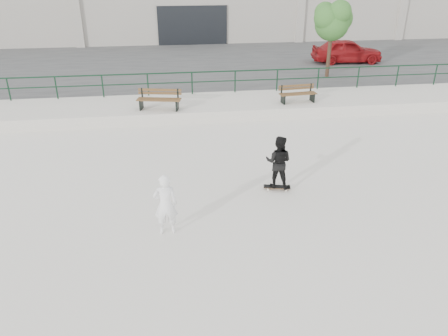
{
  "coord_description": "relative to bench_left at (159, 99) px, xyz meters",
  "views": [
    {
      "loc": [
        -2.25,
        -8.93,
        6.08
      ],
      "look_at": [
        -0.74,
        2.0,
        0.82
      ],
      "focal_mm": 35.0,
      "sensor_mm": 36.0,
      "label": 1
    }
  ],
  "objects": [
    {
      "name": "tree",
      "position": [
        8.87,
        4.51,
        2.49
      ],
      "size": [
        2.17,
        1.93,
        3.86
      ],
      "color": "#402F20",
      "rests_on": "parking_strip"
    },
    {
      "name": "standing_skater",
      "position": [
        3.35,
        -6.63,
        -0.03
      ],
      "size": [
        0.94,
        0.86,
        1.57
      ],
      "primitive_type": "imported",
      "rotation": [
        0.0,
        0.0,
        2.7
      ],
      "color": "black",
      "rests_on": "skateboard"
    },
    {
      "name": "red_car",
      "position": [
        11.2,
        7.74,
        0.29
      ],
      "size": [
        4.2,
        1.93,
        1.4
      ],
      "primitive_type": "imported",
      "rotation": [
        0.0,
        0.0,
        1.5
      ],
      "color": "maroon",
      "rests_on": "parking_strip"
    },
    {
      "name": "ground",
      "position": [
        2.5,
        -8.69,
        -0.91
      ],
      "size": [
        120.0,
        120.0,
        0.0
      ],
      "primitive_type": "plane",
      "color": "silver",
      "rests_on": "ground"
    },
    {
      "name": "ledge",
      "position": [
        2.5,
        0.81,
        -0.66
      ],
      "size": [
        30.0,
        3.0,
        0.5
      ],
      "primitive_type": "cube",
      "color": "silver",
      "rests_on": "ground"
    },
    {
      "name": "parking_strip",
      "position": [
        2.5,
        9.31,
        -0.66
      ],
      "size": [
        60.0,
        14.0,
        0.5
      ],
      "primitive_type": "cube",
      "color": "#3D3D3D",
      "rests_on": "ground"
    },
    {
      "name": "skateboard",
      "position": [
        3.35,
        -6.63,
        -0.84
      ],
      "size": [
        0.8,
        0.36,
        0.09
      ],
      "rotation": [
        0.0,
        0.0,
        -0.22
      ],
      "color": "black",
      "rests_on": "ground"
    },
    {
      "name": "railing",
      "position": [
        2.5,
        2.11,
        0.33
      ],
      "size": [
        28.0,
        0.06,
        1.03
      ],
      "color": "#12331F",
      "rests_on": "ledge"
    },
    {
      "name": "bench_left",
      "position": [
        0.0,
        0.0,
        0.0
      ],
      "size": [
        1.87,
        0.88,
        0.83
      ],
      "rotation": [
        0.0,
        0.0,
        -0.21
      ],
      "color": "#52381C",
      "rests_on": "ledge"
    },
    {
      "name": "bench_right",
      "position": [
        5.93,
        0.19,
        -0.04
      ],
      "size": [
        1.66,
        0.62,
        0.75
      ],
      "rotation": [
        0.0,
        0.0,
        0.1
      ],
      "color": "#52381C",
      "rests_on": "ledge"
    },
    {
      "name": "seated_skater",
      "position": [
        0.11,
        -8.45,
        -0.12
      ],
      "size": [
        0.58,
        0.38,
        1.58
      ],
      "primitive_type": "imported",
      "rotation": [
        0.0,
        0.0,
        3.15
      ],
      "color": "white",
      "rests_on": "ground"
    }
  ]
}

